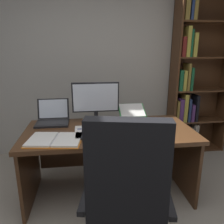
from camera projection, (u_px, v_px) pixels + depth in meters
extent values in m
cube|color=#B2ADA3|center=(96.00, 55.00, 3.07)|extent=(4.99, 0.12, 2.82)
cube|color=#4C2D19|center=(109.00, 131.00, 2.18)|extent=(1.65, 0.80, 0.04)
cube|color=#4C2D19|center=(30.00, 169.00, 2.19)|extent=(0.03, 0.74, 0.68)
cube|color=#4C2D19|center=(182.00, 159.00, 2.38)|extent=(0.03, 0.74, 0.68)
cube|color=#4C2D19|center=(106.00, 146.00, 2.63)|extent=(1.53, 0.03, 0.48)
cube|color=#4C2D19|center=(174.00, 74.00, 3.06)|extent=(0.02, 0.29, 2.29)
cube|color=#4C2D19|center=(196.00, 73.00, 3.24)|extent=(0.82, 0.01, 2.29)
cube|color=#4C2D19|center=(193.00, 147.00, 3.43)|extent=(0.77, 0.27, 0.02)
cube|color=#512D66|center=(174.00, 139.00, 3.28)|extent=(0.04, 0.16, 0.35)
cube|color=gray|center=(177.00, 141.00, 3.30)|extent=(0.05, 0.17, 0.27)
cube|color=navy|center=(181.00, 140.00, 3.31)|extent=(0.04, 0.18, 0.31)
cube|color=black|center=(185.00, 138.00, 3.32)|extent=(0.06, 0.19, 0.34)
cube|color=gray|center=(189.00, 137.00, 3.34)|extent=(0.05, 0.22, 0.35)
cube|color=gray|center=(194.00, 136.00, 3.32)|extent=(0.05, 0.17, 0.40)
cube|color=#4C2D19|center=(196.00, 120.00, 3.30)|extent=(0.77, 0.27, 0.02)
cube|color=olive|center=(176.00, 111.00, 3.18)|extent=(0.04, 0.20, 0.31)
cube|color=#512D66|center=(179.00, 110.00, 3.18)|extent=(0.06, 0.20, 0.33)
cube|color=gold|center=(183.00, 107.00, 3.18)|extent=(0.05, 0.21, 0.40)
cube|color=navy|center=(187.00, 109.00, 3.20)|extent=(0.03, 0.21, 0.33)
cube|color=#512D66|center=(191.00, 112.00, 3.20)|extent=(0.05, 0.16, 0.25)
cube|color=black|center=(195.00, 108.00, 3.20)|extent=(0.04, 0.20, 0.38)
cube|color=#4C2D19|center=(199.00, 90.00, 3.17)|extent=(0.77, 0.27, 0.02)
cube|color=#195633|center=(179.00, 80.00, 3.04)|extent=(0.05, 0.17, 0.28)
cube|color=gold|center=(182.00, 80.00, 3.08)|extent=(0.05, 0.23, 0.27)
cube|color=olive|center=(186.00, 77.00, 3.06)|extent=(0.03, 0.20, 0.37)
cube|color=#195633|center=(190.00, 79.00, 3.06)|extent=(0.04, 0.17, 0.31)
cube|color=#4C2D19|center=(203.00, 57.00, 3.05)|extent=(0.77, 0.27, 0.02)
cube|color=maroon|center=(181.00, 47.00, 2.93)|extent=(0.05, 0.20, 0.25)
cube|color=gold|center=(186.00, 42.00, 2.94)|extent=(0.05, 0.23, 0.38)
cube|color=#195633|center=(189.00, 43.00, 2.93)|extent=(0.03, 0.19, 0.35)
cube|color=gold|center=(193.00, 45.00, 2.93)|extent=(0.05, 0.18, 0.30)
cube|color=#4C2D19|center=(207.00, 22.00, 2.92)|extent=(0.77, 0.27, 0.02)
cube|color=olive|center=(185.00, 5.00, 2.79)|extent=(0.06, 0.20, 0.36)
cube|color=navy|center=(190.00, 9.00, 2.80)|extent=(0.03, 0.16, 0.27)
cube|color=olive|center=(194.00, 9.00, 2.80)|extent=(0.05, 0.16, 0.26)
cube|color=black|center=(126.00, 212.00, 1.55)|extent=(0.59, 0.57, 0.07)
cube|color=black|center=(127.00, 179.00, 1.25)|extent=(0.49, 0.19, 0.72)
cube|color=black|center=(86.00, 195.00, 1.54)|extent=(0.13, 0.39, 0.04)
cube|color=black|center=(168.00, 199.00, 1.50)|extent=(0.13, 0.39, 0.04)
cube|color=black|center=(96.00, 121.00, 2.41)|extent=(0.22, 0.16, 0.02)
cylinder|color=black|center=(96.00, 116.00, 2.40)|extent=(0.04, 0.04, 0.09)
cube|color=black|center=(96.00, 97.00, 2.35)|extent=(0.50, 0.02, 0.32)
cube|color=silver|center=(96.00, 98.00, 2.33)|extent=(0.47, 0.00, 0.29)
cube|color=black|center=(52.00, 123.00, 2.32)|extent=(0.34, 0.23, 0.02)
cube|color=#2D2D30|center=(52.00, 123.00, 2.30)|extent=(0.29, 0.13, 0.00)
cube|color=black|center=(53.00, 109.00, 2.43)|extent=(0.34, 0.06, 0.22)
cube|color=silver|center=(53.00, 109.00, 2.42)|extent=(0.30, 0.05, 0.20)
cube|color=black|center=(99.00, 135.00, 2.00)|extent=(0.42, 0.15, 0.02)
ellipsoid|color=black|center=(131.00, 133.00, 2.03)|extent=(0.06, 0.10, 0.04)
cube|color=black|center=(134.00, 120.00, 2.45)|extent=(0.14, 0.12, 0.01)
cube|color=black|center=(135.00, 120.00, 2.40)|extent=(0.27, 0.01, 0.01)
cube|color=green|center=(132.00, 111.00, 2.54)|extent=(0.30, 0.23, 0.11)
cube|color=silver|center=(132.00, 110.00, 2.53)|extent=(0.28, 0.21, 0.10)
cube|color=orange|center=(42.00, 141.00, 1.91)|extent=(0.27, 0.35, 0.01)
cube|color=orange|center=(68.00, 141.00, 1.90)|extent=(0.27, 0.35, 0.01)
cube|color=silver|center=(42.00, 139.00, 1.90)|extent=(0.25, 0.33, 0.02)
cube|color=silver|center=(68.00, 139.00, 1.90)|extent=(0.25, 0.33, 0.02)
cylinder|color=#B7B7BC|center=(55.00, 140.00, 1.90)|extent=(0.06, 0.29, 0.02)
cube|color=silver|center=(83.00, 130.00, 2.16)|extent=(0.15, 0.21, 0.01)
cylinder|color=navy|center=(85.00, 129.00, 2.16)|extent=(0.14, 0.01, 0.01)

